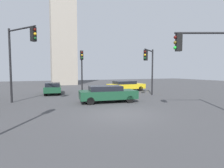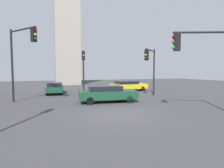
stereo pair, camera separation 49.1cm
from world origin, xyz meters
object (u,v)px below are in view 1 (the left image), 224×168
(traffic_light_3, at_px, (20,49))
(car_1, at_px, (107,93))
(car_0, at_px, (126,86))
(traffic_light_0, at_px, (82,64))
(traffic_light_2, at_px, (207,53))
(traffic_light_1, at_px, (149,62))
(car_4, at_px, (53,88))

(traffic_light_3, distance_m, car_1, 7.49)
(traffic_light_3, distance_m, car_0, 13.20)
(traffic_light_0, relative_size, traffic_light_2, 0.95)
(traffic_light_1, height_order, car_4, traffic_light_1)
(traffic_light_3, height_order, car_1, traffic_light_3)
(traffic_light_2, xyz_separation_m, car_0, (1.14, 12.80, -2.89))
(traffic_light_1, bearing_deg, traffic_light_3, -39.35)
(car_1, xyz_separation_m, car_4, (-3.80, 7.28, -0.03))
(traffic_light_2, height_order, traffic_light_3, traffic_light_3)
(car_4, bearing_deg, traffic_light_0, -110.62)
(car_1, bearing_deg, traffic_light_1, 23.95)
(traffic_light_3, bearing_deg, traffic_light_0, 88.12)
(traffic_light_3, xyz_separation_m, car_0, (11.59, 5.26, -3.50))
(traffic_light_0, xyz_separation_m, car_1, (0.82, -5.80, -2.65))
(car_0, height_order, car_4, car_0)
(traffic_light_1, bearing_deg, car_0, -129.77)
(car_0, xyz_separation_m, car_4, (-8.97, 0.34, -0.02))
(traffic_light_2, bearing_deg, car_4, -36.96)
(traffic_light_3, distance_m, car_4, 7.11)
(traffic_light_0, xyz_separation_m, car_0, (5.99, 1.13, -2.66))
(traffic_light_0, relative_size, car_4, 1.11)
(car_1, relative_size, car_4, 1.11)
(traffic_light_1, distance_m, traffic_light_2, 7.51)
(car_1, bearing_deg, traffic_light_3, 172.09)
(traffic_light_3, height_order, car_0, traffic_light_3)
(car_4, bearing_deg, traffic_light_2, -143.50)
(traffic_light_0, height_order, car_1, traffic_light_0)
(traffic_light_1, bearing_deg, traffic_light_0, -74.47)
(traffic_light_2, relative_size, car_0, 1.05)
(traffic_light_2, xyz_separation_m, car_1, (-4.03, 5.86, -2.87))
(traffic_light_3, relative_size, car_4, 1.36)
(car_0, bearing_deg, traffic_light_1, -93.15)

